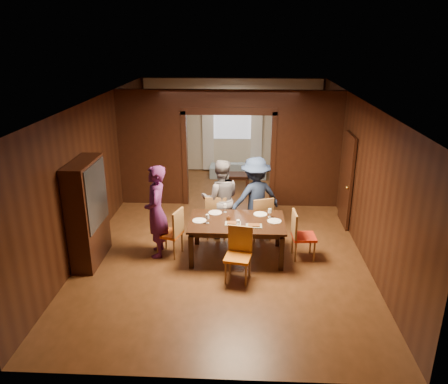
# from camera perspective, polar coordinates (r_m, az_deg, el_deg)

# --- Properties ---
(floor) EXTENTS (9.00, 9.00, 0.00)m
(floor) POSITION_cam_1_polar(r_m,az_deg,el_deg) (9.85, 0.23, -4.94)
(floor) COLOR #4F2F16
(floor) RESTS_ON ground
(ceiling) EXTENTS (5.50, 9.00, 0.02)m
(ceiling) POSITION_cam_1_polar(r_m,az_deg,el_deg) (9.01, 0.26, 12.01)
(ceiling) COLOR silver
(ceiling) RESTS_ON room_walls
(room_walls) EXTENTS (5.52, 9.01, 2.90)m
(room_walls) POSITION_cam_1_polar(r_m,az_deg,el_deg) (11.12, 0.68, 6.27)
(room_walls) COLOR black
(room_walls) RESTS_ON floor
(person_purple) EXTENTS (0.53, 0.72, 1.83)m
(person_purple) POSITION_cam_1_polar(r_m,az_deg,el_deg) (8.54, -8.84, -2.53)
(person_purple) COLOR #4D1B50
(person_purple) RESTS_ON floor
(person_grey) EXTENTS (0.90, 0.73, 1.71)m
(person_grey) POSITION_cam_1_polar(r_m,az_deg,el_deg) (9.24, -0.44, -0.90)
(person_grey) COLOR #5E5B63
(person_grey) RESTS_ON floor
(person_navy) EXTENTS (1.30, 1.07, 1.75)m
(person_navy) POSITION_cam_1_polar(r_m,az_deg,el_deg) (9.29, 4.09, -0.69)
(person_navy) COLOR #1C2946
(person_navy) RESTS_ON floor
(sofa) EXTENTS (1.72, 0.69, 0.50)m
(sofa) POSITION_cam_1_polar(r_m,az_deg,el_deg) (13.35, 1.86, 3.04)
(sofa) COLOR #8BA5B7
(sofa) RESTS_ON floor
(serving_bowl) EXTENTS (0.32, 0.32, 0.08)m
(serving_bowl) POSITION_cam_1_polar(r_m,az_deg,el_deg) (8.45, 2.10, -3.43)
(serving_bowl) COLOR black
(serving_bowl) RESTS_ON dining_table
(dining_table) EXTENTS (1.84, 1.14, 0.76)m
(dining_table) POSITION_cam_1_polar(r_m,az_deg,el_deg) (8.58, 1.68, -6.12)
(dining_table) COLOR black
(dining_table) RESTS_ON floor
(coffee_table) EXTENTS (0.80, 0.50, 0.40)m
(coffee_table) POSITION_cam_1_polar(r_m,az_deg,el_deg) (12.42, 1.58, 1.49)
(coffee_table) COLOR black
(coffee_table) RESTS_ON floor
(chair_left) EXTENTS (0.55, 0.55, 0.97)m
(chair_left) POSITION_cam_1_polar(r_m,az_deg,el_deg) (8.67, -7.14, -5.21)
(chair_left) COLOR #C45212
(chair_left) RESTS_ON floor
(chair_right) EXTENTS (0.47, 0.47, 0.97)m
(chair_right) POSITION_cam_1_polar(r_m,az_deg,el_deg) (8.62, 10.40, -5.57)
(chair_right) COLOR red
(chair_right) RESTS_ON floor
(chair_far_l) EXTENTS (0.44, 0.44, 0.97)m
(chair_far_l) POSITION_cam_1_polar(r_m,az_deg,el_deg) (9.36, -0.99, -3.07)
(chair_far_l) COLOR #F15916
(chair_far_l) RESTS_ON floor
(chair_far_r) EXTENTS (0.56, 0.56, 0.97)m
(chair_far_r) POSITION_cam_1_polar(r_m,az_deg,el_deg) (9.30, 4.67, -3.30)
(chair_far_r) COLOR #DA4A14
(chair_far_r) RESTS_ON floor
(chair_near) EXTENTS (0.51, 0.51, 0.97)m
(chair_near) POSITION_cam_1_polar(r_m,az_deg,el_deg) (7.75, 1.83, -8.31)
(chair_near) COLOR orange
(chair_near) RESTS_ON floor
(hutch) EXTENTS (0.40, 1.20, 2.00)m
(hutch) POSITION_cam_1_polar(r_m,az_deg,el_deg) (8.57, -17.39, -2.57)
(hutch) COLOR black
(hutch) RESTS_ON floor
(door_right) EXTENTS (0.06, 0.90, 2.10)m
(door_right) POSITION_cam_1_polar(r_m,az_deg,el_deg) (10.18, 15.75, 1.49)
(door_right) COLOR black
(door_right) RESTS_ON floor
(window_far) EXTENTS (1.20, 0.03, 1.30)m
(window_far) POSITION_cam_1_polar(r_m,az_deg,el_deg) (13.58, 1.10, 9.65)
(window_far) COLOR silver
(window_far) RESTS_ON back_wall
(curtain_left) EXTENTS (0.35, 0.06, 2.40)m
(curtain_left) POSITION_cam_1_polar(r_m,az_deg,el_deg) (13.67, -2.09, 7.79)
(curtain_left) COLOR white
(curtain_left) RESTS_ON back_wall
(curtain_right) EXTENTS (0.35, 0.06, 2.40)m
(curtain_right) POSITION_cam_1_polar(r_m,az_deg,el_deg) (13.63, 4.26, 7.71)
(curtain_right) COLOR white
(curtain_right) RESTS_ON back_wall
(plate_left) EXTENTS (0.27, 0.27, 0.01)m
(plate_left) POSITION_cam_1_polar(r_m,az_deg,el_deg) (8.43, -3.23, -3.75)
(plate_left) COLOR white
(plate_left) RESTS_ON dining_table
(plate_far_l) EXTENTS (0.27, 0.27, 0.01)m
(plate_far_l) POSITION_cam_1_polar(r_m,az_deg,el_deg) (8.78, -1.16, -2.71)
(plate_far_l) COLOR silver
(plate_far_l) RESTS_ON dining_table
(plate_far_r) EXTENTS (0.27, 0.27, 0.01)m
(plate_far_r) POSITION_cam_1_polar(r_m,az_deg,el_deg) (8.74, 4.76, -2.90)
(plate_far_r) COLOR white
(plate_far_r) RESTS_ON dining_table
(plate_right) EXTENTS (0.27, 0.27, 0.01)m
(plate_right) POSITION_cam_1_polar(r_m,az_deg,el_deg) (8.45, 6.60, -3.78)
(plate_right) COLOR silver
(plate_right) RESTS_ON dining_table
(plate_near) EXTENTS (0.27, 0.27, 0.01)m
(plate_near) POSITION_cam_1_polar(r_m,az_deg,el_deg) (8.07, 1.75, -4.85)
(plate_near) COLOR silver
(plate_near) RESTS_ON dining_table
(platter_a) EXTENTS (0.30, 0.20, 0.04)m
(platter_a) POSITION_cam_1_polar(r_m,az_deg,el_deg) (8.28, 1.18, -4.08)
(platter_a) COLOR gray
(platter_a) RESTS_ON dining_table
(platter_b) EXTENTS (0.30, 0.20, 0.04)m
(platter_b) POSITION_cam_1_polar(r_m,az_deg,el_deg) (8.20, 3.93, -4.39)
(platter_b) COLOR gray
(platter_b) RESTS_ON dining_table
(wineglass_left) EXTENTS (0.08, 0.08, 0.18)m
(wineglass_left) POSITION_cam_1_polar(r_m,az_deg,el_deg) (8.29, -2.18, -3.52)
(wineglass_left) COLOR silver
(wineglass_left) RESTS_ON dining_table
(wineglass_far) EXTENTS (0.08, 0.08, 0.18)m
(wineglass_far) POSITION_cam_1_polar(r_m,az_deg,el_deg) (8.78, 0.14, -2.10)
(wineglass_far) COLOR white
(wineglass_far) RESTS_ON dining_table
(wineglass_right) EXTENTS (0.08, 0.08, 0.18)m
(wineglass_right) POSITION_cam_1_polar(r_m,az_deg,el_deg) (8.59, 5.99, -2.74)
(wineglass_right) COLOR white
(wineglass_right) RESTS_ON dining_table
(tumbler) EXTENTS (0.07, 0.07, 0.14)m
(tumbler) POSITION_cam_1_polar(r_m,az_deg,el_deg) (8.14, 1.86, -4.15)
(tumbler) COLOR silver
(tumbler) RESTS_ON dining_table
(condiment_jar) EXTENTS (0.08, 0.08, 0.11)m
(condiment_jar) POSITION_cam_1_polar(r_m,az_deg,el_deg) (8.39, 0.58, -3.47)
(condiment_jar) COLOR #452310
(condiment_jar) RESTS_ON dining_table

